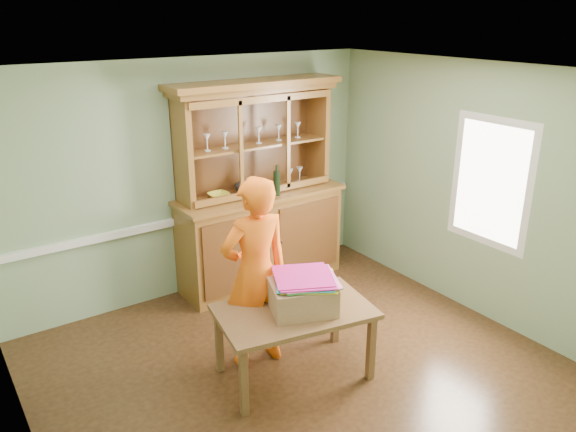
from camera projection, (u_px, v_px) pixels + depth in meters
floor at (295, 365)px, 5.31m from camera, size 4.50×4.50×0.00m
ceiling at (297, 73)px, 4.38m from camera, size 4.50×4.50×0.00m
wall_back at (195, 179)px, 6.39m from camera, size 4.50×0.00×4.50m
wall_left at (13, 306)px, 3.65m from camera, size 0.00×4.00×4.00m
wall_right at (466, 189)px, 6.04m from camera, size 0.00×4.00×4.00m
wall_front at (492, 338)px, 3.29m from camera, size 4.50×0.00×4.50m
chair_rail at (198, 217)px, 6.52m from camera, size 4.41×0.05×0.08m
framed_map at (3, 262)px, 3.82m from camera, size 0.03×0.60×0.46m
window_panel at (490, 183)px, 5.74m from camera, size 0.03×0.96×1.36m
china_hutch at (259, 215)px, 6.71m from camera, size 2.07×0.68×2.44m
dining_table at (294, 317)px, 4.98m from camera, size 1.48×1.04×0.68m
cardboard_box at (303, 297)px, 4.90m from camera, size 0.66×0.60×0.25m
kite_stack at (305, 279)px, 4.89m from camera, size 0.65×0.65×0.05m
person at (255, 273)px, 5.08m from camera, size 0.70×0.49×1.83m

